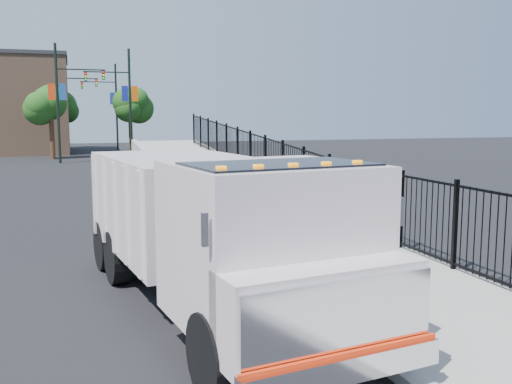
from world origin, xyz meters
name	(u,v)px	position (x,y,z in m)	size (l,w,h in m)	color
ground	(291,291)	(0.00, 0.00, 0.00)	(120.00, 120.00, 0.00)	black
sidewalk	(446,312)	(1.93, -2.00, 0.06)	(3.55, 12.00, 0.12)	#9E998E
curb	(339,324)	(0.00, -2.00, 0.08)	(0.30, 12.00, 0.16)	#ADAAA3
ramp	(208,186)	(2.12, 16.00, 0.00)	(3.95, 24.00, 1.70)	#9E998E
iron_fence	(265,174)	(3.55, 12.00, 0.90)	(0.10, 28.00, 1.80)	black
truck	(214,223)	(-1.64, -0.70, 1.51)	(3.55, 8.09, 2.68)	black
worker	(327,239)	(0.40, -0.67, 1.10)	(0.72, 0.47, 1.96)	maroon
debris	(374,313)	(0.63, -1.96, 0.16)	(0.36, 0.36, 0.09)	silver
light_pole_0	(62,98)	(-4.31, 31.40, 4.36)	(3.77, 0.22, 8.00)	black
light_pole_1	(126,100)	(0.05, 33.23, 4.36)	(3.78, 0.22, 8.00)	black
light_pole_2	(63,102)	(-4.37, 41.32, 4.36)	(3.77, 0.22, 8.00)	black
light_pole_3	(113,103)	(0.01, 46.03, 4.36)	(3.78, 0.22, 8.00)	black
tree_0	(51,106)	(-5.19, 35.21, 3.94)	(2.59, 2.59, 5.30)	#382314
tree_1	(130,107)	(1.12, 41.50, 3.93)	(2.45, 2.45, 5.22)	#382314
tree_2	(62,108)	(-4.58, 49.78, 3.95)	(2.79, 2.79, 5.39)	#382314
building	(7,106)	(-9.00, 44.00, 4.00)	(10.00, 10.00, 8.00)	#8C664C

